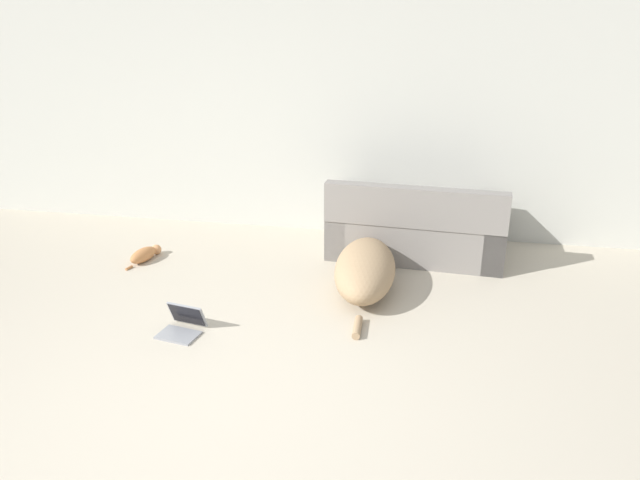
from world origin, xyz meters
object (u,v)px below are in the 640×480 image
object	(u,v)px
laptop_open	(183,323)
cat	(145,254)
couch	(416,230)
dog	(366,268)

from	to	relation	value
laptop_open	cat	bearing A→B (deg)	136.49
cat	laptop_open	xyz separation A→B (m)	(0.88, -1.21, 0.01)
couch	laptop_open	world-z (taller)	couch
couch	dog	world-z (taller)	couch
dog	laptop_open	xyz separation A→B (m)	(-1.29, -0.99, -0.13)
couch	cat	xyz separation A→B (m)	(-2.56, -0.60, -0.20)
dog	cat	world-z (taller)	dog
dog	cat	distance (m)	2.18
laptop_open	couch	bearing A→B (deg)	57.76
couch	dog	distance (m)	0.92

